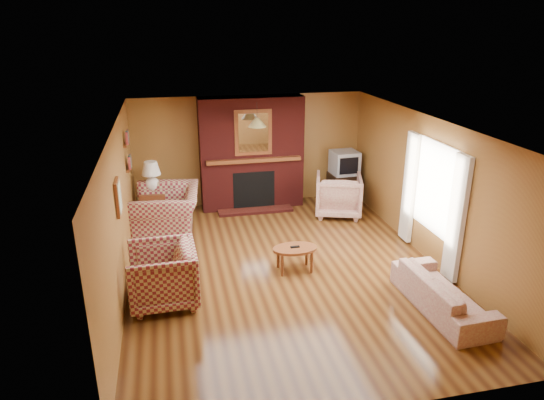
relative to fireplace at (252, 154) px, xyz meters
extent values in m
plane|color=#40200D|center=(0.00, -2.98, -1.18)|extent=(6.50, 6.50, 0.00)
plane|color=silver|center=(0.00, -2.98, 1.22)|extent=(6.50, 6.50, 0.00)
plane|color=olive|center=(0.00, 0.27, 0.02)|extent=(6.50, 0.00, 6.50)
plane|color=olive|center=(0.00, -6.23, 0.02)|extent=(6.50, 0.00, 6.50)
plane|color=olive|center=(-2.50, -2.98, 0.02)|extent=(0.00, 6.50, 6.50)
plane|color=olive|center=(2.50, -2.98, 0.02)|extent=(0.00, 6.50, 6.50)
cube|color=#4B1210|center=(0.00, 0.02, 0.02)|extent=(2.20, 0.50, 2.40)
cube|color=black|center=(0.00, -0.21, -0.73)|extent=(0.90, 0.06, 0.80)
cube|color=#4B1210|center=(0.00, -0.38, -1.15)|extent=(1.60, 0.35, 0.06)
cube|color=brown|center=(0.00, -0.25, -0.06)|extent=(2.00, 0.18, 0.08)
cube|color=brown|center=(0.00, -0.22, 0.52)|extent=(0.78, 0.05, 0.95)
cube|color=white|center=(0.00, -0.25, 0.52)|extent=(0.62, 0.02, 0.80)
cube|color=beige|center=(2.44, -3.93, -0.13)|extent=(0.08, 0.35, 2.00)
cube|color=beige|center=(2.44, -2.43, -0.13)|extent=(0.08, 0.35, 2.00)
cube|color=white|center=(2.48, -3.18, 0.12)|extent=(0.03, 1.10, 1.50)
cube|color=brown|center=(-2.47, -1.08, 0.17)|extent=(0.06, 0.55, 0.04)
cube|color=brown|center=(-2.47, -1.08, 0.62)|extent=(0.06, 0.55, 0.04)
cube|color=brown|center=(-2.47, -3.28, 0.37)|extent=(0.04, 0.40, 0.50)
cube|color=beige|center=(-2.44, -3.28, 0.37)|extent=(0.01, 0.32, 0.42)
cylinder|color=black|center=(0.00, -0.68, 1.04)|extent=(0.01, 0.01, 0.35)
cone|color=tan|center=(0.00, -0.68, 0.82)|extent=(0.36, 0.36, 0.18)
imported|color=maroon|center=(-1.85, -1.15, -0.74)|extent=(1.32, 1.48, 0.89)
imported|color=maroon|center=(-1.95, -3.62, -0.74)|extent=(0.99, 0.97, 0.88)
imported|color=#BFB894|center=(1.90, -4.64, -0.92)|extent=(0.76, 1.80, 0.52)
imported|color=#BFB894|center=(1.68, -0.89, -0.75)|extent=(1.18, 1.19, 0.87)
ellipsoid|color=brown|center=(0.15, -3.09, -0.79)|extent=(0.73, 0.45, 0.05)
cube|color=black|center=(0.15, -3.09, -0.76)|extent=(0.15, 0.05, 0.02)
cylinder|color=brown|center=(0.40, -2.94, -1.00)|extent=(0.05, 0.05, 0.37)
cylinder|color=brown|center=(-0.09, -2.94, -1.00)|extent=(0.05, 0.05, 0.37)
cylinder|color=brown|center=(0.40, -3.24, -1.00)|extent=(0.05, 0.05, 0.37)
cylinder|color=brown|center=(-0.09, -3.24, -1.00)|extent=(0.05, 0.05, 0.37)
cube|color=brown|center=(-2.10, -0.53, -0.85)|extent=(0.54, 0.54, 0.67)
sphere|color=white|center=(-2.10, -0.53, -0.36)|extent=(0.30, 0.30, 0.30)
cylinder|color=black|center=(-2.10, -0.53, -0.19)|extent=(0.03, 0.03, 0.09)
cone|color=white|center=(-2.10, -0.53, -0.03)|extent=(0.37, 0.37, 0.26)
cube|color=black|center=(2.05, -0.18, -0.85)|extent=(0.64, 0.59, 0.67)
cube|color=#A2A4A9|center=(2.05, -0.18, -0.26)|extent=(0.59, 0.57, 0.51)
cube|color=black|center=(2.05, -0.46, -0.26)|extent=(0.43, 0.05, 0.36)
camera|label=1|loc=(-1.73, -9.94, 2.66)|focal=32.00mm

